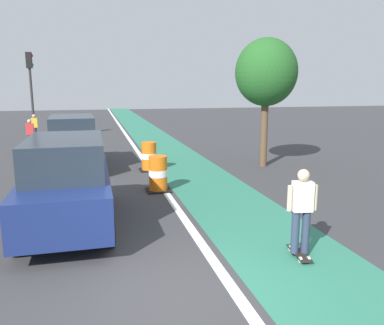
{
  "coord_description": "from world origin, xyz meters",
  "views": [
    {
      "loc": [
        -1.11,
        -5.36,
        3.16
      ],
      "look_at": [
        1.45,
        4.76,
        1.1
      ],
      "focal_mm": 36.14,
      "sensor_mm": 36.0,
      "label": 1
    }
  ],
  "objects": [
    {
      "name": "street_tree_sidewalk",
      "position": [
        5.42,
        8.76,
        3.67
      ],
      "size": [
        2.4,
        2.4,
        5.0
      ],
      "color": "brown",
      "rests_on": "ground"
    },
    {
      "name": "traffic_light_corner",
      "position": [
        -4.59,
        19.26,
        3.5
      ],
      "size": [
        0.41,
        0.32,
        5.1
      ],
      "color": "#2D2D2D",
      "rests_on": "ground"
    },
    {
      "name": "parked_suv_second",
      "position": [
        -1.95,
        10.29,
        1.04
      ],
      "size": [
        2.08,
        4.68,
        2.04
      ],
      "color": "#9EA0A5",
      "rests_on": "ground"
    },
    {
      "name": "bike_lane_strip",
      "position": [
        2.4,
        12.0,
        0.0
      ],
      "size": [
        2.5,
        80.0,
        0.01
      ],
      "primitive_type": "cube",
      "color": "#2D755B",
      "rests_on": "ground"
    },
    {
      "name": "traffic_barrel_mid",
      "position": [
        0.85,
        9.06,
        0.53
      ],
      "size": [
        0.73,
        0.73,
        1.09
      ],
      "color": "orange",
      "rests_on": "ground"
    },
    {
      "name": "pedestrian_waiting",
      "position": [
        -4.14,
        14.6,
        0.86
      ],
      "size": [
        0.34,
        0.2,
        1.61
      ],
      "color": "#33333D",
      "rests_on": "ground"
    },
    {
      "name": "pedestrian_crossing",
      "position": [
        -4.42,
        18.15,
        0.86
      ],
      "size": [
        0.34,
        0.2,
        1.61
      ],
      "color": "#33333D",
      "rests_on": "ground"
    },
    {
      "name": "skateboarder_on_lane",
      "position": [
        2.54,
        0.76,
        0.91
      ],
      "size": [
        0.57,
        0.82,
        1.69
      ],
      "color": "black",
      "rests_on": "ground"
    },
    {
      "name": "parked_suv_nearest",
      "position": [
        -1.77,
        3.58,
        1.04
      ],
      "size": [
        1.93,
        4.61,
        2.04
      ],
      "color": "navy",
      "rests_on": "ground"
    },
    {
      "name": "ground_plane",
      "position": [
        0.0,
        0.0,
        0.0
      ],
      "size": [
        100.0,
        100.0,
        0.0
      ],
      "primitive_type": "plane",
      "color": "#38383A"
    },
    {
      "name": "traffic_barrel_front",
      "position": [
        0.71,
        6.04,
        0.53
      ],
      "size": [
        0.73,
        0.73,
        1.09
      ],
      "color": "orange",
      "rests_on": "ground"
    },
    {
      "name": "lane_divider_stripe",
      "position": [
        0.9,
        12.0,
        0.01
      ],
      "size": [
        0.2,
        80.0,
        0.01
      ],
      "primitive_type": "cube",
      "color": "silver",
      "rests_on": "ground"
    }
  ]
}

